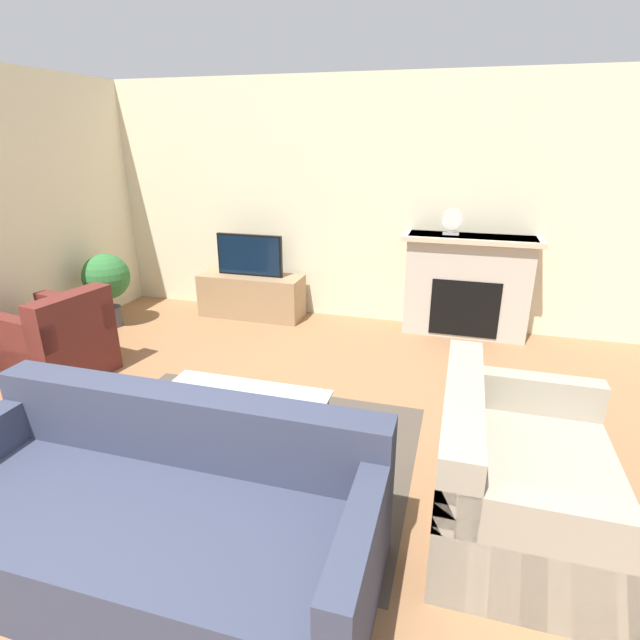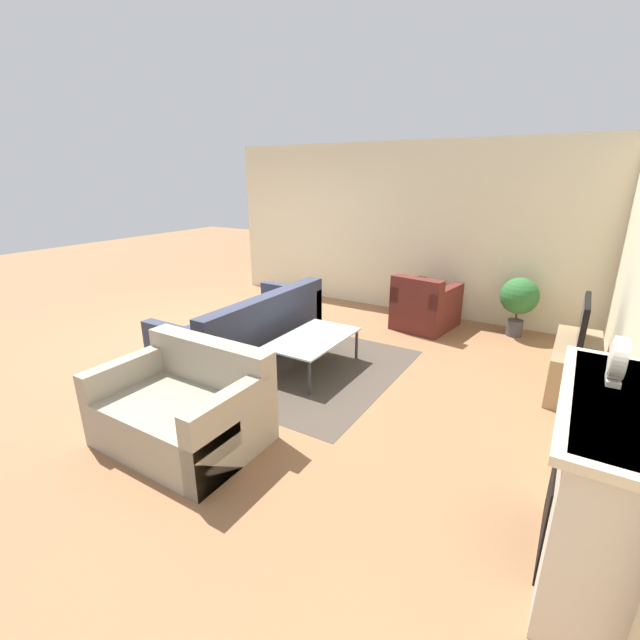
# 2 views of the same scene
# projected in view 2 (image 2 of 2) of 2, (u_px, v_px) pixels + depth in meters

# --- Properties ---
(ground_plane) EXTENTS (20.00, 20.00, 0.00)m
(ground_plane) POSITION_uv_depth(u_px,v_px,m) (215.00, 336.00, 6.14)
(ground_plane) COLOR #936642
(wall_left) EXTENTS (0.06, 7.74, 2.70)m
(wall_left) POSITION_uv_depth(u_px,v_px,m) (441.00, 232.00, 6.68)
(wall_left) COLOR beige
(wall_left) RESTS_ON ground_plane
(area_rug) EXTENTS (2.37, 1.88, 0.00)m
(area_rug) POSITION_uv_depth(u_px,v_px,m) (314.00, 369.00, 5.09)
(area_rug) COLOR #4C4238
(area_rug) RESTS_ON ground_plane
(fireplace) EXTENTS (1.41, 0.43, 1.09)m
(fireplace) POSITION_uv_depth(u_px,v_px,m) (592.00, 481.00, 2.38)
(fireplace) COLOR #BCB2A3
(fireplace) RESTS_ON ground_plane
(tv_stand) EXTENTS (1.24, 0.45, 0.51)m
(tv_stand) POSITION_uv_depth(u_px,v_px,m) (574.00, 367.00, 4.55)
(tv_stand) COLOR #997A56
(tv_stand) RESTS_ON ground_plane
(tv) EXTENTS (0.80, 0.06, 0.49)m
(tv) POSITION_uv_depth(u_px,v_px,m) (583.00, 322.00, 4.39)
(tv) COLOR black
(tv) RESTS_ON tv_stand
(couch_sectional) EXTENTS (2.24, 0.99, 0.82)m
(couch_sectional) POSITION_uv_depth(u_px,v_px,m) (247.00, 332.00, 5.47)
(couch_sectional) COLOR #33384C
(couch_sectional) RESTS_ON ground_plane
(couch_loveseat) EXTENTS (0.95, 1.34, 0.82)m
(couch_loveseat) POSITION_uv_depth(u_px,v_px,m) (185.00, 409.00, 3.66)
(couch_loveseat) COLOR #9E937F
(couch_loveseat) RESTS_ON ground_plane
(armchair_by_window) EXTENTS (0.99, 0.88, 0.82)m
(armchair_by_window) POSITION_uv_depth(u_px,v_px,m) (425.00, 309.00, 6.39)
(armchair_by_window) COLOR #5B231E
(armchair_by_window) RESTS_ON ground_plane
(coffee_table) EXTENTS (1.17, 0.68, 0.41)m
(coffee_table) POSITION_uv_depth(u_px,v_px,m) (313.00, 340.00, 4.97)
(coffee_table) COLOR #333338
(coffee_table) RESTS_ON ground_plane
(potted_plant) EXTENTS (0.51, 0.51, 0.85)m
(potted_plant) POSITION_uv_depth(u_px,v_px,m) (519.00, 298.00, 5.98)
(potted_plant) COLOR #47474C
(potted_plant) RESTS_ON ground_plane
(mantel_clock) EXTENTS (0.24, 0.07, 0.27)m
(mantel_clock) POSITION_uv_depth(u_px,v_px,m) (618.00, 359.00, 2.35)
(mantel_clock) COLOR beige
(mantel_clock) RESTS_ON fireplace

